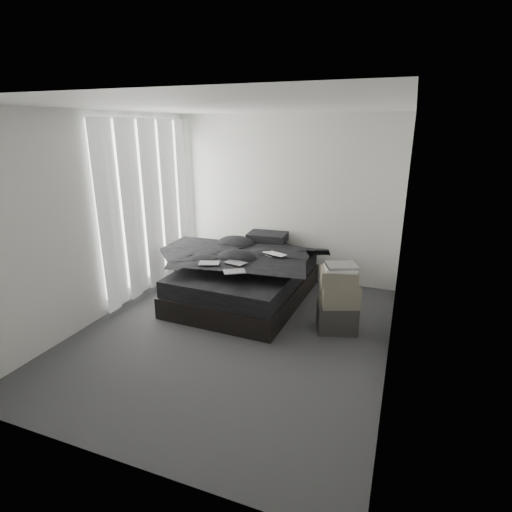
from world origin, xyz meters
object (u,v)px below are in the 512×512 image
(bed, at_px, (245,289))
(laptop, at_px, (272,250))
(box_lower, at_px, (337,317))
(side_stand, at_px, (186,264))

(bed, height_order, laptop, laptop)
(bed, height_order, box_lower, box_lower)
(box_lower, bearing_deg, laptop, 153.15)
(side_stand, height_order, box_lower, side_stand)
(bed, xyz_separation_m, side_stand, (-1.14, 0.26, 0.16))
(side_stand, bearing_deg, laptop, -8.17)
(bed, bearing_deg, laptop, 7.50)
(bed, xyz_separation_m, box_lower, (1.42, -0.48, 0.03))
(bed, height_order, side_stand, side_stand)
(laptop, height_order, box_lower, laptop)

